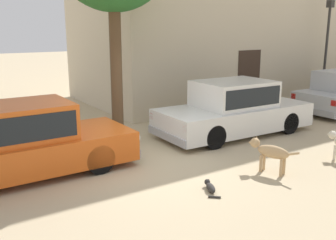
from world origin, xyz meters
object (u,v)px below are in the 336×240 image
at_px(parked_sedan_nearest, 20,141).
at_px(stray_cat, 210,187).
at_px(parked_sedan_second, 234,108).
at_px(stray_dog_spotted, 269,151).
at_px(street_lamp, 327,38).

xyz_separation_m(parked_sedan_nearest, stray_cat, (2.69, -2.66, -0.65)).
bearing_deg(parked_sedan_nearest, stray_cat, -45.08).
relative_size(parked_sedan_second, stray_dog_spotted, 4.26).
height_order(stray_dog_spotted, stray_cat, stray_dog_spotted).
bearing_deg(parked_sedan_second, stray_cat, -137.00).
bearing_deg(parked_sedan_second, stray_dog_spotted, -117.01).
bearing_deg(street_lamp, parked_sedan_nearest, -171.39).
distance_m(parked_sedan_nearest, stray_cat, 3.83).
xyz_separation_m(parked_sedan_second, stray_dog_spotted, (-1.40, -2.60, -0.28)).
bearing_deg(stray_dog_spotted, parked_sedan_second, -46.01).
xyz_separation_m(parked_sedan_nearest, parked_sedan_second, (5.68, 0.01, 0.01)).
relative_size(parked_sedan_second, street_lamp, 1.17).
bearing_deg(parked_sedan_nearest, street_lamp, 8.21).
bearing_deg(stray_cat, street_lamp, -42.90).
distance_m(parked_sedan_second, street_lamp, 7.02).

